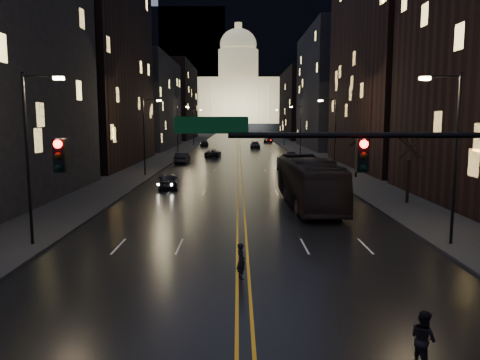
{
  "coord_description": "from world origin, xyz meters",
  "views": [
    {
      "loc": [
        -0.21,
        -13.91,
        6.7
      ],
      "look_at": [
        -0.09,
        12.68,
        3.18
      ],
      "focal_mm": 35.0,
      "sensor_mm": 36.0,
      "label": 1
    }
  ],
  "objects_px": {
    "traffic_signal": "(442,172)",
    "pedestrian_a": "(241,261)",
    "oncoming_car_a": "(168,181)",
    "oncoming_car_b": "(183,158)",
    "pedestrian_b": "(423,339)",
    "bus": "(309,182)",
    "receding_car_a": "(283,163)"
  },
  "relations": [
    {
      "from": "traffic_signal",
      "to": "pedestrian_a",
      "type": "height_order",
      "value": "traffic_signal"
    },
    {
      "from": "oncoming_car_a",
      "to": "oncoming_car_b",
      "type": "bearing_deg",
      "value": -93.49
    },
    {
      "from": "pedestrian_a",
      "to": "oncoming_car_b",
      "type": "bearing_deg",
      "value": -12.33
    },
    {
      "from": "traffic_signal",
      "to": "pedestrian_b",
      "type": "height_order",
      "value": "traffic_signal"
    },
    {
      "from": "traffic_signal",
      "to": "oncoming_car_a",
      "type": "distance_m",
      "value": 33.37
    },
    {
      "from": "oncoming_car_b",
      "to": "pedestrian_a",
      "type": "bearing_deg",
      "value": 102.2
    },
    {
      "from": "bus",
      "to": "oncoming_car_a",
      "type": "xyz_separation_m",
      "value": [
        -12.13,
        9.14,
        -1.1
      ]
    },
    {
      "from": "receding_car_a",
      "to": "pedestrian_b",
      "type": "relative_size",
      "value": 2.98
    },
    {
      "from": "oncoming_car_b",
      "to": "pedestrian_a",
      "type": "relative_size",
      "value": 3.25
    },
    {
      "from": "receding_car_a",
      "to": "pedestrian_a",
      "type": "bearing_deg",
      "value": -93.04
    },
    {
      "from": "pedestrian_a",
      "to": "traffic_signal",
      "type": "bearing_deg",
      "value": -151.62
    },
    {
      "from": "receding_car_a",
      "to": "pedestrian_a",
      "type": "relative_size",
      "value": 3.06
    },
    {
      "from": "oncoming_car_a",
      "to": "receding_car_a",
      "type": "height_order",
      "value": "receding_car_a"
    },
    {
      "from": "traffic_signal",
      "to": "oncoming_car_a",
      "type": "xyz_separation_m",
      "value": [
        -12.81,
        30.51,
        -4.34
      ]
    },
    {
      "from": "traffic_signal",
      "to": "pedestrian_b",
      "type": "distance_m",
      "value": 4.88
    },
    {
      "from": "bus",
      "to": "pedestrian_b",
      "type": "bearing_deg",
      "value": -92.8
    },
    {
      "from": "bus",
      "to": "receding_car_a",
      "type": "distance_m",
      "value": 26.22
    },
    {
      "from": "oncoming_car_a",
      "to": "pedestrian_b",
      "type": "distance_m",
      "value": 34.54
    },
    {
      "from": "oncoming_car_a",
      "to": "pedestrian_a",
      "type": "xyz_separation_m",
      "value": [
        6.82,
        -25.5,
        0.01
      ]
    },
    {
      "from": "pedestrian_a",
      "to": "pedestrian_b",
      "type": "distance_m",
      "value": 8.53
    },
    {
      "from": "oncoming_car_a",
      "to": "pedestrian_a",
      "type": "height_order",
      "value": "pedestrian_a"
    },
    {
      "from": "oncoming_car_b",
      "to": "pedestrian_a",
      "type": "distance_m",
      "value": 51.5
    },
    {
      "from": "bus",
      "to": "oncoming_car_a",
      "type": "bearing_deg",
      "value": 141.28
    },
    {
      "from": "receding_car_a",
      "to": "pedestrian_a",
      "type": "height_order",
      "value": "receding_car_a"
    },
    {
      "from": "traffic_signal",
      "to": "pedestrian_b",
      "type": "xyz_separation_m",
      "value": [
        -1.12,
        -2.0,
        -4.31
      ]
    },
    {
      "from": "bus",
      "to": "oncoming_car_b",
      "type": "distance_m",
      "value": 37.09
    },
    {
      "from": "oncoming_car_a",
      "to": "receding_car_a",
      "type": "xyz_separation_m",
      "value": [
        12.64,
        17.06,
        0.02
      ]
    },
    {
      "from": "receding_car_a",
      "to": "oncoming_car_b",
      "type": "bearing_deg",
      "value": 154.68
    },
    {
      "from": "oncoming_car_a",
      "to": "receding_car_a",
      "type": "relative_size",
      "value": 0.94
    },
    {
      "from": "traffic_signal",
      "to": "bus",
      "type": "height_order",
      "value": "traffic_signal"
    },
    {
      "from": "bus",
      "to": "oncoming_car_a",
      "type": "distance_m",
      "value": 15.23
    },
    {
      "from": "oncoming_car_a",
      "to": "traffic_signal",
      "type": "bearing_deg",
      "value": 105.68
    }
  ]
}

